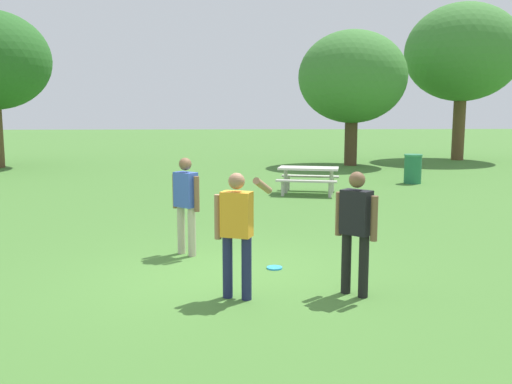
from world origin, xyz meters
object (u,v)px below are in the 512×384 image
object	(u,v)px
frisbee	(274,268)
tree_slender_mid	(463,53)
person_catcher	(356,225)
person_bystander	(237,226)
trash_can_beside_table	(413,169)
person_thrower	(186,200)
picnic_table_near	(308,174)
tree_far_right	(352,77)

from	to	relation	value
frisbee	tree_slender_mid	distance (m)	21.48
frisbee	tree_slender_mid	bearing A→B (deg)	60.67
person_catcher	person_bystander	distance (m)	1.54
frisbee	trash_can_beside_table	world-z (taller)	trash_can_beside_table
person_thrower	frisbee	world-z (taller)	person_thrower
picnic_table_near	tree_slender_mid	xyz separation A→B (m)	(8.67, 10.55, 4.48)
trash_can_beside_table	tree_far_right	size ratio (longest dim) A/B	0.17
person_thrower	trash_can_beside_table	xyz separation A→B (m)	(6.72, 8.88, -0.46)
frisbee	person_bystander	bearing A→B (deg)	-113.61
person_bystander	picnic_table_near	xyz separation A→B (m)	(2.15, 8.99, -0.40)
person_bystander	tree_slender_mid	bearing A→B (deg)	61.04
person_thrower	frisbee	distance (m)	1.92
frisbee	tree_far_right	xyz separation A→B (m)	(4.52, 15.81, 3.76)
person_bystander	frisbee	xyz separation A→B (m)	(0.58, 1.33, -0.95)
person_catcher	frisbee	size ratio (longest dim) A/B	6.82
tree_far_right	tree_slender_mid	bearing A→B (deg)	22.79
trash_can_beside_table	person_thrower	bearing A→B (deg)	-127.15
person_catcher	tree_slender_mid	size ratio (longest dim) A/B	0.22
person_catcher	person_thrower	bearing A→B (deg)	137.49
trash_can_beside_table	tree_slender_mid	bearing A→B (deg)	59.75
trash_can_beside_table	tree_far_right	distance (m)	6.92
picnic_table_near	trash_can_beside_table	xyz separation A→B (m)	(3.75, 2.12, -0.08)
frisbee	person_catcher	bearing A→B (deg)	-53.11
frisbee	picnic_table_near	world-z (taller)	picnic_table_near
tree_slender_mid	picnic_table_near	bearing A→B (deg)	-129.39
person_bystander	trash_can_beside_table	xyz separation A→B (m)	(5.89, 11.11, -0.48)
trash_can_beside_table	tree_far_right	xyz separation A→B (m)	(-0.79, 6.03, 3.29)
trash_can_beside_table	tree_far_right	world-z (taller)	tree_far_right
person_thrower	person_bystander	bearing A→B (deg)	-69.57
person_bystander	trash_can_beside_table	distance (m)	12.58
person_bystander	frisbee	distance (m)	1.74
person_thrower	person_catcher	size ratio (longest dim) A/B	1.00
person_bystander	trash_can_beside_table	bearing A→B (deg)	62.05
person_thrower	picnic_table_near	world-z (taller)	person_thrower
person_catcher	tree_slender_mid	xyz separation A→B (m)	(9.27, 19.48, 4.10)
person_bystander	frisbee	world-z (taller)	person_bystander
person_thrower	trash_can_beside_table	size ratio (longest dim) A/B	1.71
picnic_table_near	trash_can_beside_table	distance (m)	4.31
picnic_table_near	tree_far_right	bearing A→B (deg)	70.07
person_catcher	person_bystander	world-z (taller)	same
person_catcher	picnic_table_near	size ratio (longest dim) A/B	0.83
person_thrower	person_bystander	world-z (taller)	same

